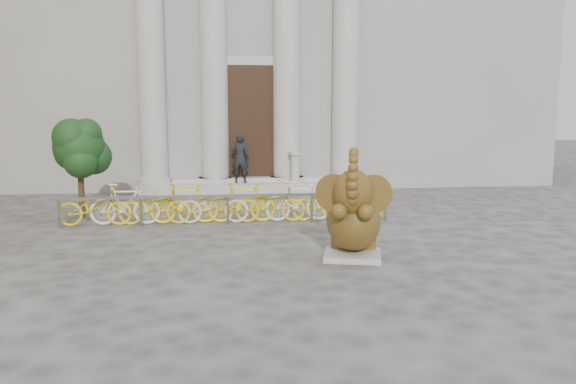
{
  "coord_description": "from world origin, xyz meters",
  "views": [
    {
      "loc": [
        -0.98,
        -9.03,
        2.72
      ],
      "look_at": [
        0.32,
        2.0,
        1.1
      ],
      "focal_mm": 35.0,
      "sensor_mm": 36.0,
      "label": 1
    }
  ],
  "objects": [
    {
      "name": "ground",
      "position": [
        0.0,
        0.0,
        0.0
      ],
      "size": [
        80.0,
        80.0,
        0.0
      ],
      "primitive_type": "plane",
      "color": "#474442",
      "rests_on": "ground"
    },
    {
      "name": "entrance_steps",
      "position": [
        0.0,
        9.4,
        0.18
      ],
      "size": [
        6.0,
        1.2,
        0.36
      ],
      "primitive_type": "cube",
      "color": "#A8A59E",
      "rests_on": "ground"
    },
    {
      "name": "bike_rack",
      "position": [
        -0.88,
        4.52,
        0.5
      ],
      "size": [
        8.18,
        0.53,
        1.0
      ],
      "color": "slate",
      "rests_on": "ground"
    },
    {
      "name": "elephant_statue",
      "position": [
        1.39,
        0.87,
        0.75
      ],
      "size": [
        1.35,
        1.63,
        2.07
      ],
      "rotation": [
        0.0,
        0.0,
        -0.26
      ],
      "color": "#A8A59E",
      "rests_on": "ground"
    },
    {
      "name": "balustrade_post",
      "position": [
        1.39,
        9.1,
        0.84
      ],
      "size": [
        0.42,
        0.42,
        1.03
      ],
      "color": "#A8A59E",
      "rests_on": "entrance_steps"
    },
    {
      "name": "classical_building",
      "position": [
        0.0,
        14.93,
        5.98
      ],
      "size": [
        22.0,
        10.7,
        12.0
      ],
      "color": "gray",
      "rests_on": "ground"
    },
    {
      "name": "pedestrian",
      "position": [
        -0.39,
        9.3,
        1.18
      ],
      "size": [
        0.66,
        0.49,
        1.64
      ],
      "primitive_type": "imported",
      "rotation": [
        0.0,
        0.0,
        2.97
      ],
      "color": "black",
      "rests_on": "entrance_steps"
    },
    {
      "name": "tree",
      "position": [
        -4.56,
        5.73,
        1.76
      ],
      "size": [
        1.45,
        1.33,
        2.52
      ],
      "color": "#332114",
      "rests_on": "ground"
    }
  ]
}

